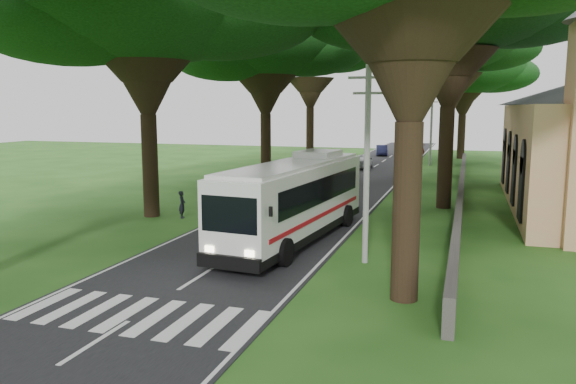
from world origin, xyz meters
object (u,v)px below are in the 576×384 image
(pole_mid, at_px, (414,136))
(distant_car_b, at_px, (382,150))
(distant_car_a, at_px, (363,161))
(coach_bus, at_px, (295,199))
(pedestrian, at_px, (182,205))
(pole_near, at_px, (367,160))
(distant_car_c, at_px, (414,148))
(pole_far, at_px, (431,127))

(pole_mid, distance_m, distant_car_b, 32.29)
(distant_car_a, xyz_separation_m, distant_car_b, (-0.48, 16.35, -0.09))
(coach_bus, xyz_separation_m, pedestrian, (-7.72, 3.23, -1.23))
(pole_near, height_order, distant_car_c, pole_near)
(pole_far, height_order, distant_car_b, pole_far)
(distant_car_c, bearing_deg, pedestrian, 62.00)
(pole_far, height_order, coach_bus, pole_far)
(pole_mid, relative_size, coach_bus, 0.62)
(pole_far, height_order, distant_car_a, pole_far)
(distant_car_b, bearing_deg, coach_bus, -96.24)
(pole_near, bearing_deg, coach_bus, 143.66)
(pole_mid, distance_m, pole_far, 20.00)
(coach_bus, height_order, pedestrian, coach_bus)
(pole_mid, xyz_separation_m, distant_car_c, (-3.15, 35.31, -3.42))
(pole_far, xyz_separation_m, coach_bus, (-3.83, -37.18, -2.17))
(pole_mid, distance_m, coach_bus, 17.74)
(pole_far, bearing_deg, pole_mid, -90.00)
(pole_near, xyz_separation_m, distant_car_b, (-6.87, 51.36, -3.49))
(distant_car_a, xyz_separation_m, pedestrian, (-5.16, -28.96, -0.00))
(pole_mid, xyz_separation_m, distant_car_b, (-6.87, 31.36, -3.49))
(coach_bus, relative_size, distant_car_a, 2.91)
(coach_bus, bearing_deg, pedestrian, 162.74)
(pole_mid, height_order, pole_far, same)
(pole_far, relative_size, distant_car_a, 1.82)
(pole_mid, bearing_deg, distant_car_a, 113.04)
(distant_car_b, bearing_deg, pole_near, -92.20)
(pole_far, distance_m, distant_car_b, 13.72)
(distant_car_a, bearing_deg, pedestrian, 75.13)
(pedestrian, bearing_deg, pole_near, -136.24)
(pole_mid, bearing_deg, pole_near, -90.00)
(pole_mid, bearing_deg, distant_car_c, 95.10)
(coach_bus, bearing_deg, pole_mid, 82.88)
(distant_car_b, distance_m, distant_car_c, 5.42)
(coach_bus, bearing_deg, pole_near, -30.90)
(pole_near, height_order, pole_mid, same)
(pole_far, bearing_deg, pedestrian, -108.78)
(pole_near, bearing_deg, pole_mid, 90.00)
(coach_bus, relative_size, distant_car_b, 3.19)
(pole_far, xyz_separation_m, distant_car_b, (-6.87, 11.36, -3.49))
(pole_far, relative_size, distant_car_c, 1.59)
(coach_bus, bearing_deg, distant_car_a, 99.97)
(pole_far, distance_m, pedestrian, 36.03)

